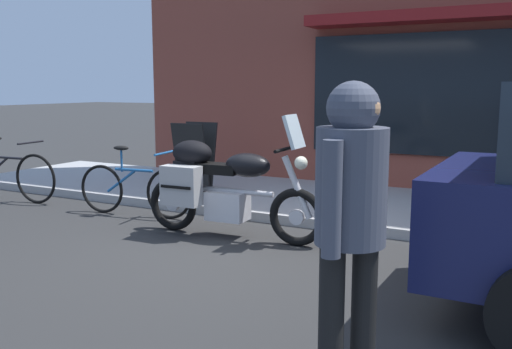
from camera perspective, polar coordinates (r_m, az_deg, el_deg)
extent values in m
plane|color=#2B2B2B|center=(5.89, -1.13, -7.54)|extent=(80.00, 80.00, 0.00)
torus|color=black|center=(5.93, 4.16, -4.35)|extent=(0.62, 0.12, 0.62)
cylinder|color=silver|center=(5.93, 4.16, -4.35)|extent=(0.16, 0.07, 0.16)
torus|color=black|center=(6.62, -8.43, -3.01)|extent=(0.62, 0.12, 0.62)
cylinder|color=silver|center=(6.62, -8.43, -3.01)|extent=(0.16, 0.07, 0.16)
cube|color=silver|center=(6.25, -2.90, -3.17)|extent=(0.45, 0.32, 0.32)
cylinder|color=silver|center=(6.19, -2.50, -1.68)|extent=(1.01, 0.11, 0.06)
ellipsoid|color=black|center=(6.05, -0.84, 0.96)|extent=(0.53, 0.31, 0.26)
cube|color=black|center=(6.26, -4.31, 0.64)|extent=(0.61, 0.27, 0.11)
cube|color=black|center=(6.43, -6.87, 0.65)|extent=(0.29, 0.23, 0.18)
cylinder|color=silver|center=(5.86, 4.20, -1.31)|extent=(0.35, 0.09, 0.67)
cylinder|color=black|center=(5.85, 3.14, 2.64)|extent=(0.07, 0.62, 0.04)
cube|color=silver|center=(5.80, 3.89, 4.37)|extent=(0.16, 0.33, 0.35)
sphere|color=#EAEACC|center=(5.81, 4.60, 1.19)|extent=(0.14, 0.14, 0.14)
cube|color=#A4A4A4|center=(6.22, -7.62, -1.13)|extent=(0.45, 0.22, 0.44)
cube|color=black|center=(6.14, -8.21, -1.29)|extent=(0.37, 0.03, 0.03)
ellipsoid|color=black|center=(6.38, -6.52, 2.22)|extent=(0.50, 0.34, 0.28)
torus|color=black|center=(7.18, -8.85, -1.97)|extent=(0.65, 0.12, 0.65)
torus|color=black|center=(7.71, -15.41, -1.43)|extent=(0.65, 0.12, 0.65)
cylinder|color=#1E5999|center=(7.39, -12.32, 0.44)|extent=(0.55, 0.11, 0.04)
cylinder|color=#1E5999|center=(7.52, -13.57, -0.68)|extent=(0.43, 0.09, 0.32)
cylinder|color=#1E5999|center=(7.47, -13.53, 1.42)|extent=(0.03, 0.03, 0.30)
ellipsoid|color=black|center=(7.45, -13.57, 2.64)|extent=(0.23, 0.13, 0.06)
cylinder|color=#1E5999|center=(7.12, -9.30, 2.17)|extent=(0.09, 0.48, 0.03)
cylinder|color=black|center=(3.25, 10.89, -13.91)|extent=(0.14, 0.14, 0.84)
cylinder|color=black|center=(3.15, 7.66, -14.52)|extent=(0.14, 0.14, 0.84)
cylinder|color=#474C5B|center=(2.99, 9.65, -1.20)|extent=(0.41, 0.41, 0.62)
sphere|color=#474C5B|center=(2.94, 9.86, 6.68)|extent=(0.28, 0.28, 0.28)
sphere|color=tan|center=(2.92, 10.95, 6.64)|extent=(0.17, 0.17, 0.17)
cylinder|color=#474C5B|center=(3.20, 11.30, -1.13)|extent=(0.10, 0.10, 0.59)
cylinder|color=#474C5B|center=(2.79, 7.73, -2.53)|extent=(0.10, 0.10, 0.59)
cube|color=black|center=(8.26, -6.67, 1.70)|extent=(0.55, 0.21, 1.02)
cube|color=black|center=(8.44, -5.83, 1.87)|extent=(0.55, 0.21, 1.02)
torus|color=black|center=(8.63, -21.52, -0.41)|extent=(0.72, 0.11, 0.72)
cylinder|color=black|center=(8.96, -24.05, 1.58)|extent=(0.58, 0.09, 0.04)
cylinder|color=black|center=(8.60, -21.96, 3.03)|extent=(0.07, 0.48, 0.03)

